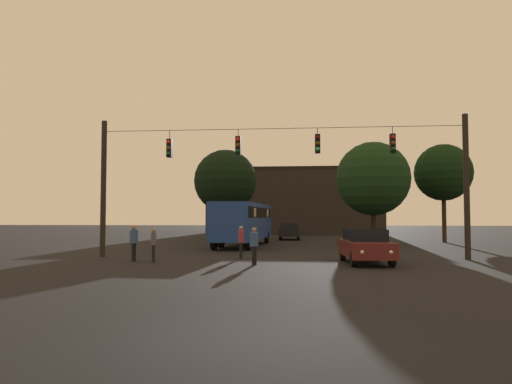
# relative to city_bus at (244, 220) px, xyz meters

# --- Properties ---
(ground_plane) EXTENTS (168.00, 168.00, 0.00)m
(ground_plane) POSITION_rel_city_bus_xyz_m (2.96, -1.66, -1.87)
(ground_plane) COLOR black
(ground_plane) RESTS_ON ground
(overhead_signal_span) EXTENTS (18.59, 0.44, 7.11)m
(overhead_signal_span) POSITION_rel_city_bus_xyz_m (2.96, -9.86, 2.28)
(overhead_signal_span) COLOR black
(overhead_signal_span) RESTS_ON ground
(city_bus) EXTENTS (3.22, 11.14, 3.00)m
(city_bus) POSITION_rel_city_bus_xyz_m (0.00, 0.00, 0.00)
(city_bus) COLOR navy
(city_bus) RESTS_ON ground
(car_near_right) EXTENTS (2.12, 4.44, 1.52)m
(car_near_right) POSITION_rel_city_bus_xyz_m (6.93, -12.32, -1.07)
(car_near_right) COLOR #511919
(car_near_right) RESTS_ON ground
(car_far_left) EXTENTS (1.86, 4.36, 1.52)m
(car_far_left) POSITION_rel_city_bus_xyz_m (2.99, 9.91, -1.07)
(car_far_left) COLOR black
(car_far_left) RESTS_ON ground
(pedestrian_crossing_left) EXTENTS (0.27, 0.38, 1.69)m
(pedestrian_crossing_left) POSITION_rel_city_bus_xyz_m (-3.67, -12.25, -0.91)
(pedestrian_crossing_left) COLOR black
(pedestrian_crossing_left) RESTS_ON ground
(pedestrian_crossing_center) EXTENTS (0.30, 0.40, 1.61)m
(pedestrian_crossing_center) POSITION_rel_city_bus_xyz_m (1.13, -10.45, -0.96)
(pedestrian_crossing_center) COLOR black
(pedestrian_crossing_center) RESTS_ON ground
(pedestrian_crossing_right) EXTENTS (0.35, 0.42, 1.61)m
(pedestrian_crossing_right) POSITION_rel_city_bus_xyz_m (2.08, -13.42, -0.96)
(pedestrian_crossing_right) COLOR black
(pedestrian_crossing_right) RESTS_ON ground
(pedestrian_near_bus) EXTENTS (0.33, 0.41, 1.53)m
(pedestrian_near_bus) POSITION_rel_city_bus_xyz_m (-2.67, -12.45, -1.01)
(pedestrian_near_bus) COLOR black
(pedestrian_near_bus) RESTS_ON ground
(corner_building) EXTENTS (20.99, 13.21, 7.99)m
(corner_building) POSITION_rel_city_bus_xyz_m (3.23, 28.97, 2.13)
(corner_building) COLOR black
(corner_building) RESTS_ON ground
(tree_left_silhouette) EXTENTS (4.62, 4.62, 7.98)m
(tree_left_silhouette) POSITION_rel_city_bus_xyz_m (15.59, 6.28, 3.79)
(tree_left_silhouette) COLOR #2D2116
(tree_left_silhouette) RESTS_ON ground
(tree_behind_building) EXTENTS (5.73, 5.73, 8.21)m
(tree_behind_building) POSITION_rel_city_bus_xyz_m (-2.85, 9.57, 3.47)
(tree_behind_building) COLOR #2D2116
(tree_behind_building) RESTS_ON ground
(tree_right_far) EXTENTS (5.57, 5.57, 7.74)m
(tree_right_far) POSITION_rel_city_bus_xyz_m (9.50, 3.00, 3.08)
(tree_right_far) COLOR black
(tree_right_far) RESTS_ON ground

